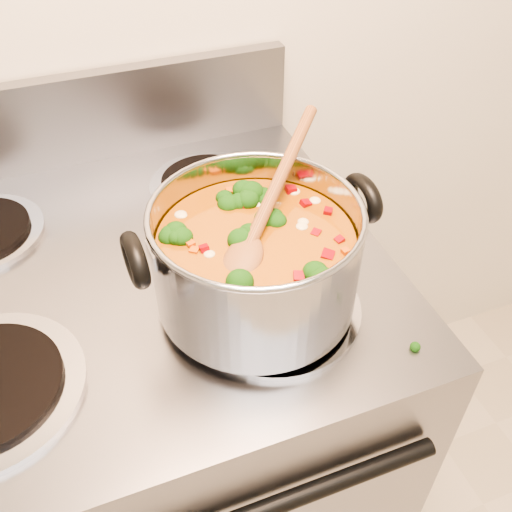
{
  "coord_description": "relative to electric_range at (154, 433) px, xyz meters",
  "views": [
    {
      "loc": [
        -0.05,
        0.52,
        1.5
      ],
      "look_at": [
        0.14,
        1.02,
        1.01
      ],
      "focal_mm": 40.0,
      "sensor_mm": 36.0,
      "label": 1
    }
  ],
  "objects": [
    {
      "name": "wooden_spoon",
      "position": [
        0.18,
        -0.12,
        0.59
      ],
      "size": [
        0.23,
        0.24,
        0.09
      ],
      "rotation": [
        0.0,
        0.0,
        0.83
      ],
      "color": "brown",
      "rests_on": "stockpot"
    },
    {
      "name": "cooktop_crumbs",
      "position": [
        0.09,
        -0.14,
        0.46
      ],
      "size": [
        0.37,
        0.29,
        0.01
      ],
      "color": "black",
      "rests_on": "electric_range"
    },
    {
      "name": "electric_range",
      "position": [
        0.0,
        0.0,
        0.0
      ],
      "size": [
        0.78,
        0.7,
        1.08
      ],
      "color": "gray",
      "rests_on": "ground"
    },
    {
      "name": "stockpot",
      "position": [
        0.17,
        -0.14,
        0.54
      ],
      "size": [
        0.32,
        0.27,
        0.16
      ],
      "rotation": [
        0.0,
        0.0,
        0.04
      ],
      "color": "#A1A2A9",
      "rests_on": "electric_range"
    }
  ]
}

